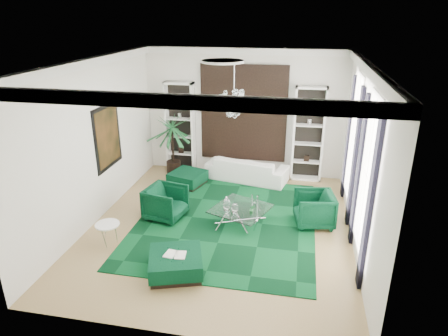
% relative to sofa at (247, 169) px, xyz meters
% --- Properties ---
extents(floor, '(6.00, 7.00, 0.02)m').
position_rel_sofa_xyz_m(floor, '(-0.22, -2.90, -0.36)').
color(floor, '#A48856').
rests_on(floor, ground).
extents(ceiling, '(6.00, 7.00, 0.02)m').
position_rel_sofa_xyz_m(ceiling, '(-0.22, -2.90, 3.46)').
color(ceiling, white).
rests_on(ceiling, ground).
extents(wall_back, '(6.00, 0.02, 3.80)m').
position_rel_sofa_xyz_m(wall_back, '(-0.22, 0.61, 1.55)').
color(wall_back, white).
rests_on(wall_back, ground).
extents(wall_front, '(6.00, 0.02, 3.80)m').
position_rel_sofa_xyz_m(wall_front, '(-0.22, -6.41, 1.55)').
color(wall_front, white).
rests_on(wall_front, ground).
extents(wall_left, '(0.02, 7.00, 3.80)m').
position_rel_sofa_xyz_m(wall_left, '(-3.23, -2.90, 1.55)').
color(wall_left, white).
rests_on(wall_left, ground).
extents(wall_right, '(0.02, 7.00, 3.80)m').
position_rel_sofa_xyz_m(wall_right, '(2.79, -2.90, 1.55)').
color(wall_right, white).
rests_on(wall_right, ground).
extents(crown_molding, '(6.00, 7.00, 0.18)m').
position_rel_sofa_xyz_m(crown_molding, '(-0.22, -2.90, 3.35)').
color(crown_molding, white).
rests_on(crown_molding, ceiling).
extents(ceiling_medallion, '(0.90, 0.90, 0.05)m').
position_rel_sofa_xyz_m(ceiling_medallion, '(-0.22, -2.60, 3.42)').
color(ceiling_medallion, white).
rests_on(ceiling_medallion, ceiling).
extents(tapestry, '(2.50, 0.06, 2.80)m').
position_rel_sofa_xyz_m(tapestry, '(-0.22, 0.56, 1.55)').
color(tapestry, black).
rests_on(tapestry, wall_back).
extents(shelving_left, '(0.90, 0.38, 2.80)m').
position_rel_sofa_xyz_m(shelving_left, '(-2.17, 0.41, 1.05)').
color(shelving_left, white).
rests_on(shelving_left, floor).
extents(shelving_right, '(0.90, 0.38, 2.80)m').
position_rel_sofa_xyz_m(shelving_right, '(1.73, 0.41, 1.05)').
color(shelving_right, white).
rests_on(shelving_right, floor).
extents(painting, '(0.04, 1.30, 1.60)m').
position_rel_sofa_xyz_m(painting, '(-3.19, -2.30, 1.50)').
color(painting, black).
rests_on(painting, wall_left).
extents(window_near, '(0.03, 1.10, 2.90)m').
position_rel_sofa_xyz_m(window_near, '(2.77, -3.80, 1.55)').
color(window_near, white).
rests_on(window_near, wall_right).
extents(curtain_near_a, '(0.07, 0.30, 3.25)m').
position_rel_sofa_xyz_m(curtain_near_a, '(2.73, -4.58, 1.30)').
color(curtain_near_a, black).
rests_on(curtain_near_a, floor).
extents(curtain_near_b, '(0.07, 0.30, 3.25)m').
position_rel_sofa_xyz_m(curtain_near_b, '(2.73, -3.02, 1.30)').
color(curtain_near_b, black).
rests_on(curtain_near_b, floor).
extents(window_far, '(0.03, 1.10, 2.90)m').
position_rel_sofa_xyz_m(window_far, '(2.77, -1.40, 1.55)').
color(window_far, white).
rests_on(window_far, wall_right).
extents(curtain_far_a, '(0.07, 0.30, 3.25)m').
position_rel_sofa_xyz_m(curtain_far_a, '(2.73, -2.18, 1.30)').
color(curtain_far_a, black).
rests_on(curtain_far_a, floor).
extents(curtain_far_b, '(0.07, 0.30, 3.25)m').
position_rel_sofa_xyz_m(curtain_far_b, '(2.73, -0.62, 1.30)').
color(curtain_far_b, black).
rests_on(curtain_far_b, floor).
extents(rug, '(4.20, 5.00, 0.02)m').
position_rel_sofa_xyz_m(rug, '(-0.12, -2.65, -0.34)').
color(rug, black).
rests_on(rug, floor).
extents(sofa, '(2.54, 1.41, 0.70)m').
position_rel_sofa_xyz_m(sofa, '(0.00, 0.00, 0.00)').
color(sofa, white).
rests_on(sofa, floor).
extents(armchair_left, '(1.04, 1.02, 0.81)m').
position_rel_sofa_xyz_m(armchair_left, '(-1.61, -2.76, 0.06)').
color(armchair_left, black).
rests_on(armchair_left, floor).
extents(armchair_right, '(1.03, 1.01, 0.81)m').
position_rel_sofa_xyz_m(armchair_right, '(1.93, -2.40, 0.06)').
color(armchair_right, black).
rests_on(armchair_right, floor).
extents(coffee_table, '(1.55, 1.55, 0.41)m').
position_rel_sofa_xyz_m(coffee_table, '(0.23, -2.71, -0.14)').
color(coffee_table, white).
rests_on(coffee_table, floor).
extents(ottoman_side, '(1.12, 1.12, 0.40)m').
position_rel_sofa_xyz_m(ottoman_side, '(-1.65, -0.73, -0.15)').
color(ottoman_side, black).
rests_on(ottoman_side, floor).
extents(ottoman_front, '(1.26, 1.26, 0.40)m').
position_rel_sofa_xyz_m(ottoman_front, '(-0.70, -4.86, -0.15)').
color(ottoman_front, black).
rests_on(ottoman_front, floor).
extents(book, '(0.42, 0.28, 0.03)m').
position_rel_sofa_xyz_m(book, '(-0.70, -4.86, 0.07)').
color(book, white).
rests_on(book, ottoman_front).
extents(side_table, '(0.66, 0.66, 0.50)m').
position_rel_sofa_xyz_m(side_table, '(-2.43, -4.18, -0.10)').
color(side_table, white).
rests_on(side_table, floor).
extents(palm, '(1.77, 1.77, 2.40)m').
position_rel_sofa_xyz_m(palm, '(-2.33, 0.06, 0.85)').
color(palm, '#1D602F').
rests_on(palm, floor).
extents(chandelier, '(0.95, 0.95, 0.72)m').
position_rel_sofa_xyz_m(chandelier, '(-0.01, -2.41, 2.50)').
color(chandelier, white).
rests_on(chandelier, ceiling).
extents(table_plant, '(0.14, 0.11, 0.24)m').
position_rel_sofa_xyz_m(table_plant, '(0.53, -2.96, 0.18)').
color(table_plant, '#1D602F').
rests_on(table_plant, coffee_table).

